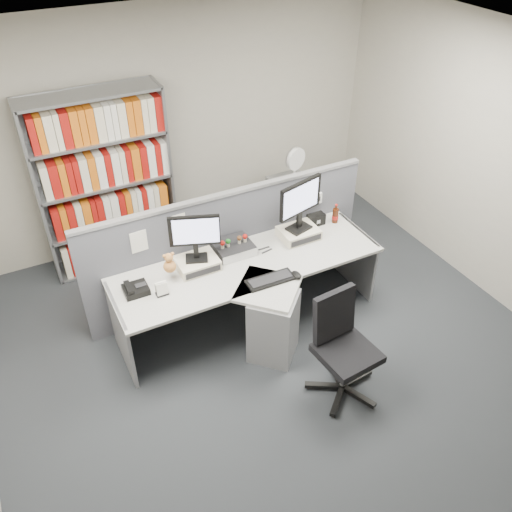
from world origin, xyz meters
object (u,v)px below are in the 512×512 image
desktop_pc (233,248)px  filing_cabinet (293,208)px  monitor_right (300,202)px  monitor_left (195,234)px  desk_phone (135,289)px  mouse (296,275)px  shelving_unit (105,186)px  desk (259,298)px  cola_bottle (335,216)px  desk_calendar (162,289)px  desk_fan (295,161)px  keyboard (270,280)px  speaker (316,219)px  office_chair (342,344)px

desktop_pc → filing_cabinet: desktop_pc is taller
monitor_right → monitor_left: bearing=-180.0°
desktop_pc → desk_phone: (-1.03, -0.15, -0.01)m
desktop_pc → mouse: bearing=-60.4°
desktop_pc → shelving_unit: (-0.86, 1.40, 0.21)m
monitor_right → desk: bearing=-149.5°
desk → desktop_pc: bearing=95.5°
cola_bottle → mouse: bearing=-143.8°
mouse → desk_calendar: 1.22m
desk_calendar → shelving_unit: (-0.03, 1.68, 0.20)m
mouse → shelving_unit: bearing=121.0°
shelving_unit → desk_fan: size_ratio=4.42×
monitor_right → mouse: size_ratio=4.33×
desktop_pc → keyboard: size_ratio=0.80×
speaker → monitor_right: bearing=-157.1°
monitor_right → filing_cabinet: size_ratio=0.76×
office_chair → shelving_unit: bearing=114.0°
desk_fan → office_chair: 2.50m
monitor_left → shelving_unit: bearing=107.1°
monitor_left → monitor_right: 1.10m
keyboard → shelving_unit: bearing=116.3°
monitor_left → cola_bottle: bearing=2.3°
desk → keyboard: 0.30m
desk → cola_bottle: (1.13, 0.45, 0.34)m
desk → monitor_left: 0.87m
monitor_left → keyboard: 0.80m
keyboard → desk_calendar: size_ratio=3.44×
keyboard → cola_bottle: (1.07, 0.55, 0.07)m
speaker → office_chair: office_chair is taller
office_chair → monitor_left: bearing=121.1°
speaker → cola_bottle: 0.21m
keyboard → filing_cabinet: (1.13, 1.50, -0.38)m
desk_phone → cola_bottle: 2.21m
mouse → speaker: size_ratio=0.68×
cola_bottle → shelving_unit: size_ratio=0.11×
mouse → office_chair: size_ratio=0.13×
monitor_left → keyboard: size_ratio=1.04×
speaker → keyboard: bearing=-145.0°
monitor_right → keyboard: bearing=-140.2°
desktop_pc → cola_bottle: size_ratio=1.68×
office_chair → monitor_right: bearing=75.7°
monitor_left → desk: bearing=-40.5°
monitor_right → filing_cabinet: 1.40m
speaker → desk_calendar: bearing=-169.5°
desktop_pc → filing_cabinet: 1.62m
monitor_right → keyboard: 0.86m
desktop_pc → desk_calendar: size_ratio=2.75×
monitor_right → desktop_pc: bearing=174.3°
desk_phone → filing_cabinet: 2.55m
desk → monitor_left: monitor_left is taller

